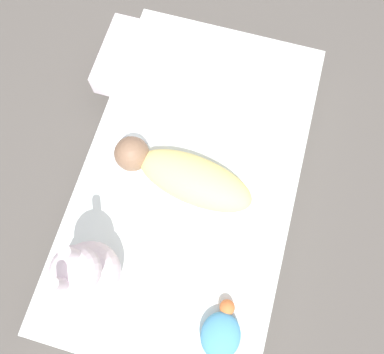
{
  "coord_description": "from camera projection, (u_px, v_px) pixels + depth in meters",
  "views": [
    {
      "loc": [
        -0.38,
        -0.12,
        1.48
      ],
      "look_at": [
        -0.01,
        -0.01,
        0.2
      ],
      "focal_mm": 35.0,
      "sensor_mm": 36.0,
      "label": 1
    }
  ],
  "objects": [
    {
      "name": "burp_cloth",
      "position": [
        121.0,
        162.0,
        1.39
      ],
      "size": [
        0.21,
        0.15,
        0.02
      ],
      "color": "white",
      "rests_on": "bed_mattress"
    },
    {
      "name": "bed_mattress",
      "position": [
        189.0,
        183.0,
        1.46
      ],
      "size": [
        1.35,
        0.79,
        0.15
      ],
      "color": "white",
      "rests_on": "ground_plane"
    },
    {
      "name": "bunny_plush",
      "position": [
        86.0,
        272.0,
        1.15
      ],
      "size": [
        0.2,
        0.2,
        0.39
      ],
      "color": "silver",
      "rests_on": "bed_mattress"
    },
    {
      "name": "swaddled_baby",
      "position": [
        183.0,
        175.0,
        1.33
      ],
      "size": [
        0.23,
        0.53,
        0.13
      ],
      "rotation": [
        0.0,
        0.0,
        1.44
      ],
      "color": "#EFDB7F",
      "rests_on": "bed_mattress"
    },
    {
      "name": "turtle_plush",
      "position": [
        221.0,
        333.0,
        1.2
      ],
      "size": [
        0.19,
        0.13,
        0.07
      ],
      "color": "#4C99C6",
      "rests_on": "bed_mattress"
    },
    {
      "name": "ground_plane",
      "position": [
        189.0,
        188.0,
        1.53
      ],
      "size": [
        12.0,
        12.0,
        0.0
      ],
      "primitive_type": "plane",
      "color": "#514C47"
    },
    {
      "name": "pillow",
      "position": [
        145.0,
        63.0,
        1.47
      ],
      "size": [
        0.31,
        0.34,
        0.1
      ],
      "color": "white",
      "rests_on": "bed_mattress"
    }
  ]
}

